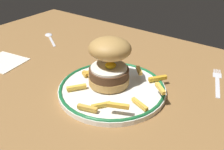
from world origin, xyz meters
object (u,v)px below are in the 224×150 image
object	(u,v)px
burger	(109,60)
napkin	(3,62)
dinner_plate	(112,89)
spoon	(49,35)
fork	(217,81)

from	to	relation	value
burger	napkin	world-z (taller)	burger
dinner_plate	napkin	xyz separation A→B (cm)	(-34.75, -6.46, -0.64)
spoon	fork	bearing A→B (deg)	3.91
fork	dinner_plate	bearing A→B (deg)	-134.58
spoon	dinner_plate	bearing A→B (deg)	-21.40
burger	fork	bearing A→B (deg)	40.89
napkin	dinner_plate	bearing A→B (deg)	10.53
dinner_plate	napkin	distance (cm)	35.35
burger	fork	world-z (taller)	burger
dinner_plate	spoon	size ratio (longest dim) A/B	2.09
dinner_plate	burger	xyz separation A→B (cm)	(-1.72, 1.36, 6.55)
fork	napkin	size ratio (longest dim) A/B	1.22
dinner_plate	fork	xyz separation A→B (cm)	(19.13, 19.41, -0.66)
fork	spoon	bearing A→B (deg)	-176.09
dinner_plate	burger	size ratio (longest dim) A/B	1.93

